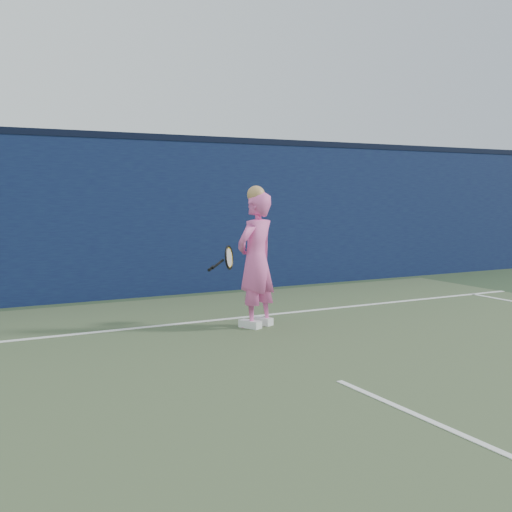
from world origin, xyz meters
TOP-DOWN VIEW (x-y plane):
  - ground at (0.00, 0.00)m, footprint 80.00×80.00m
  - backstop_wall at (0.00, 6.50)m, footprint 24.00×0.40m
  - wall_cap at (0.00, 6.50)m, footprint 24.00×0.42m
  - player at (0.46, 3.43)m, footprint 0.72×0.62m
  - racket at (0.28, 3.85)m, footprint 0.52×0.37m
  - court_lines at (0.00, -0.33)m, footprint 11.00×12.04m

SIDE VIEW (x-z plane):
  - ground at x=0.00m, z-range 0.00..0.00m
  - court_lines at x=0.00m, z-range 0.01..0.01m
  - racket at x=0.28m, z-range 0.67..0.99m
  - player at x=0.46m, z-range -0.03..1.72m
  - backstop_wall at x=0.00m, z-range 0.00..2.50m
  - wall_cap at x=0.00m, z-range 2.50..2.60m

